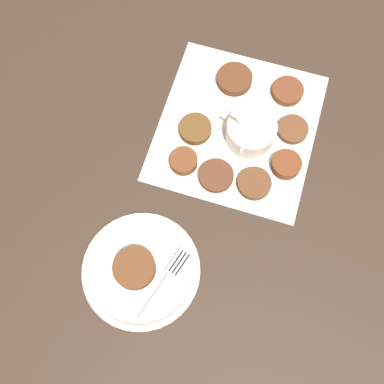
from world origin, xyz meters
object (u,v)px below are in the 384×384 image
serving_plate (141,270)px  fork (170,277)px  fritter_on_plate (134,268)px  sauce_bowl (251,133)px

serving_plate → fork: (-0.01, 0.06, 0.01)m
fritter_on_plate → fork: 0.07m
fritter_on_plate → fork: bearing=102.8°
fritter_on_plate → serving_plate: bearing=112.0°
sauce_bowl → fork: sauce_bowl is taller
sauce_bowl → serving_plate: sauce_bowl is taller
fritter_on_plate → fork: fritter_on_plate is taller
serving_plate → fork: size_ratio=1.42×
sauce_bowl → fork: size_ratio=0.70×
fritter_on_plate → fork: size_ratio=0.50×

